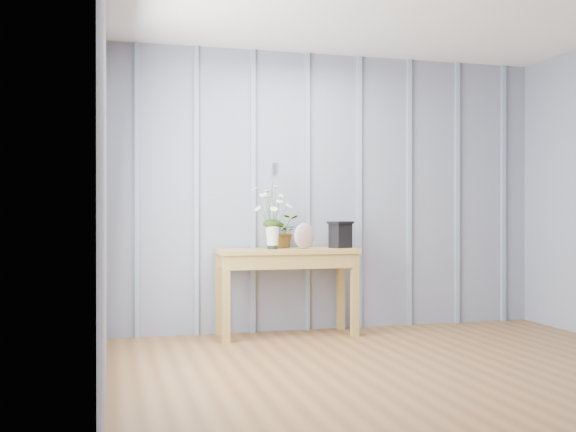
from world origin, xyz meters
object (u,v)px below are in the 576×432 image
object	(u,v)px
sideboard	(287,262)
felt_disc_vessel	(304,236)
carved_box	(340,234)
daisy_vase	(272,208)

from	to	relation	value
sideboard	felt_disc_vessel	size ratio (longest dim) A/B	5.44
sideboard	carved_box	size ratio (longest dim) A/B	5.11
daisy_vase	carved_box	world-z (taller)	daisy_vase
daisy_vase	felt_disc_vessel	size ratio (longest dim) A/B	2.51
daisy_vase	carved_box	xyz separation A→B (m)	(0.62, 0.03, -0.23)
daisy_vase	felt_disc_vessel	world-z (taller)	daisy_vase
felt_disc_vessel	carved_box	distance (m)	0.35
sideboard	felt_disc_vessel	world-z (taller)	felt_disc_vessel
sideboard	daisy_vase	xyz separation A→B (m)	(-0.13, -0.04, 0.46)
daisy_vase	felt_disc_vessel	bearing A→B (deg)	-5.83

